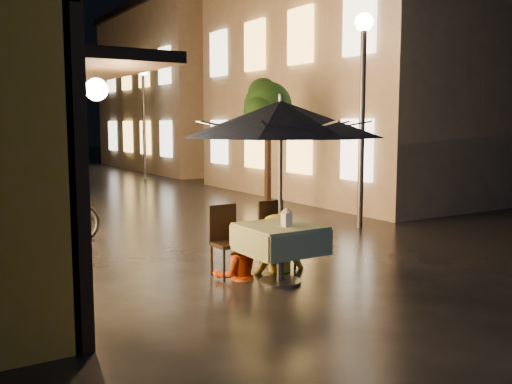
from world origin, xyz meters
TOP-DOWN VIEW (x-y plane):
  - ground at (0.00, 0.00)m, footprint 90.00×90.00m
  - east_building_near at (7.49, 6.50)m, footprint 7.30×9.30m
  - east_building_far at (7.49, 18.00)m, footprint 7.30×10.30m
  - street_tree at (2.41, 4.51)m, footprint 1.43×1.20m
  - streetlamp_near at (3.00, 2.00)m, footprint 0.36×0.36m
  - streetlamp_far at (3.00, 14.00)m, footprint 0.36×0.36m
  - cafe_table at (-0.65, -0.51)m, footprint 0.99×0.99m
  - patio_umbrella at (-0.65, -0.51)m, footprint 2.61×2.61m
  - cafe_chair_left at (-1.05, 0.22)m, footprint 0.42×0.42m
  - cafe_chair_right at (-0.25, 0.22)m, footprint 0.42×0.42m
  - table_lantern at (-0.65, -0.66)m, footprint 0.16×0.16m
  - person_orange at (-1.00, 0.03)m, footprint 0.76×0.65m
  - person_yellow at (-0.31, 0.06)m, footprint 1.09×0.71m
  - bicycle_0 at (-2.70, 3.25)m, footprint 2.02×1.39m
  - bicycle_1 at (-2.77, 4.46)m, footprint 1.66×0.66m
  - bicycle_2 at (-2.29, 5.48)m, footprint 2.00×1.35m
  - bicycle_3 at (-2.71, 6.02)m, footprint 1.66×0.80m
  - bicycle_4 at (-2.21, 8.18)m, footprint 1.74×0.82m

SIDE VIEW (x-z plane):
  - ground at x=0.00m, z-range 0.00..0.00m
  - bicycle_4 at x=-2.21m, z-range 0.00..0.88m
  - bicycle_3 at x=-2.71m, z-range 0.00..0.96m
  - bicycle_1 at x=-2.77m, z-range 0.00..0.97m
  - bicycle_2 at x=-2.29m, z-range 0.00..1.00m
  - bicycle_0 at x=-2.70m, z-range 0.00..1.01m
  - cafe_chair_left at x=-1.05m, z-range 0.05..1.03m
  - cafe_chair_right at x=-0.25m, z-range 0.05..1.03m
  - cafe_table at x=-0.65m, z-range 0.20..0.98m
  - person_orange at x=-1.00m, z-range 0.00..1.37m
  - person_yellow at x=-0.31m, z-range 0.00..1.58m
  - table_lantern at x=-0.65m, z-range 0.79..1.04m
  - patio_umbrella at x=-0.65m, z-range 0.92..3.38m
  - street_tree at x=2.41m, z-range 0.85..4.00m
  - streetlamp_near at x=3.00m, z-range 0.80..5.03m
  - streetlamp_far at x=3.00m, z-range 0.80..5.03m
  - east_building_near at x=7.49m, z-range 0.01..6.81m
  - east_building_far at x=7.49m, z-range 0.01..7.31m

